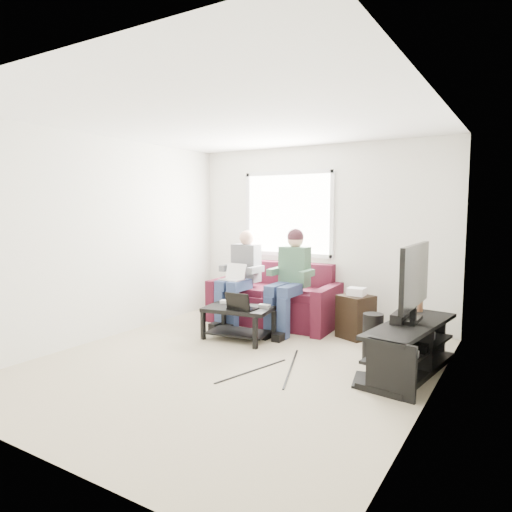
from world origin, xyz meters
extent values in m
plane|color=#C1B596|center=(0.00, 0.00, 0.00)|extent=(4.50, 4.50, 0.00)
plane|color=white|center=(0.00, 0.00, 2.60)|extent=(4.50, 4.50, 0.00)
plane|color=silver|center=(0.00, 2.25, 1.30)|extent=(4.50, 0.00, 4.50)
plane|color=silver|center=(0.00, -2.25, 1.30)|extent=(4.50, 0.00, 4.50)
plane|color=silver|center=(-2.00, 0.00, 1.30)|extent=(0.00, 4.50, 4.50)
plane|color=silver|center=(2.00, 0.00, 1.30)|extent=(0.00, 4.50, 4.50)
cube|color=white|center=(-0.50, 2.24, 1.60)|extent=(1.40, 0.01, 1.20)
cube|color=silver|center=(-0.50, 2.23, 1.60)|extent=(1.48, 0.04, 1.28)
cube|color=#4C1325|center=(-0.49, 1.77, 0.22)|extent=(1.59, 0.89, 0.43)
cube|color=#4C1325|center=(-0.49, 2.13, 0.65)|extent=(1.56, 0.27, 0.44)
cube|color=#4C1325|center=(-1.34, 1.77, 0.31)|extent=(0.19, 0.93, 0.62)
cube|color=#4C1325|center=(0.36, 1.77, 0.31)|extent=(0.19, 0.93, 0.62)
cube|color=#4C1325|center=(-0.87, 1.75, 0.48)|extent=(0.75, 0.74, 0.10)
cube|color=#4C1325|center=(-0.11, 1.75, 0.48)|extent=(0.75, 0.74, 0.10)
cube|color=#32486F|center=(-0.99, 1.32, 0.60)|extent=(0.16, 0.45, 0.14)
cube|color=#32486F|center=(-0.79, 1.32, 0.60)|extent=(0.16, 0.45, 0.14)
cube|color=#32486F|center=(-0.99, 1.14, 0.27)|extent=(0.13, 0.13, 0.53)
cube|color=#32486F|center=(-0.79, 1.14, 0.27)|extent=(0.13, 0.13, 0.53)
cube|color=slate|center=(-0.89, 1.65, 0.88)|extent=(0.40, 0.22, 0.55)
sphere|color=#E0A68C|center=(-0.89, 1.67, 1.25)|extent=(0.22, 0.22, 0.22)
cube|color=#32486F|center=(-0.19, 1.32, 0.60)|extent=(0.16, 0.45, 0.14)
cube|color=#32486F|center=(0.01, 1.32, 0.60)|extent=(0.16, 0.45, 0.14)
cube|color=#32486F|center=(-0.19, 1.14, 0.27)|extent=(0.13, 0.13, 0.53)
cube|color=#32486F|center=(0.01, 1.14, 0.27)|extent=(0.13, 0.13, 0.53)
cube|color=#525455|center=(-0.09, 1.65, 0.88)|extent=(0.40, 0.22, 0.55)
sphere|color=#E0A68C|center=(-0.09, 1.67, 1.25)|extent=(0.22, 0.22, 0.22)
sphere|color=#371B22|center=(-0.09, 1.67, 1.29)|extent=(0.23, 0.23, 0.23)
cube|color=black|center=(-0.46, 0.80, 0.40)|extent=(0.92, 0.65, 0.05)
cube|color=black|center=(-0.46, 0.80, 0.09)|extent=(0.83, 0.56, 0.02)
cube|color=black|center=(-0.86, 0.57, 0.19)|extent=(0.05, 0.05, 0.37)
cube|color=black|center=(-0.07, 0.57, 0.19)|extent=(0.05, 0.05, 0.37)
cube|color=black|center=(-0.86, 1.03, 0.19)|extent=(0.05, 0.05, 0.37)
cube|color=black|center=(-0.07, 1.03, 0.19)|extent=(0.05, 0.05, 0.37)
cube|color=silver|center=(-0.74, 0.92, 0.44)|extent=(0.16, 0.12, 0.04)
cube|color=black|center=(-0.56, 0.98, 0.44)|extent=(0.16, 0.12, 0.04)
cube|color=gray|center=(-0.16, 0.95, 0.44)|extent=(0.15, 0.11, 0.04)
cube|color=black|center=(1.70, 0.73, 0.49)|extent=(0.67, 1.58, 0.04)
cube|color=black|center=(1.70, 0.73, 0.26)|extent=(0.62, 1.51, 0.03)
cube|color=black|center=(1.70, 0.73, 0.03)|extent=(0.67, 1.58, 0.06)
cube|color=black|center=(1.70, -0.01, 0.26)|extent=(0.46, 0.10, 0.51)
cube|color=black|center=(1.70, 1.48, 0.26)|extent=(0.46, 0.10, 0.51)
cube|color=black|center=(1.70, 0.83, 0.53)|extent=(0.12, 0.40, 0.04)
cube|color=black|center=(1.70, 0.83, 0.61)|extent=(0.06, 0.06, 0.12)
cube|color=black|center=(1.70, 0.83, 1.00)|extent=(0.05, 1.10, 0.65)
cube|color=#D63272|center=(1.67, 0.83, 1.00)|extent=(0.01, 1.01, 0.58)
cube|color=black|center=(1.58, 0.83, 0.56)|extent=(0.12, 0.50, 0.10)
cylinder|color=#956040|center=(1.65, 1.36, 0.57)|extent=(0.08, 0.08, 0.12)
cube|color=silver|center=(1.70, 0.33, 0.30)|extent=(0.30, 0.22, 0.06)
cube|color=gray|center=(1.70, 1.03, 0.31)|extent=(0.34, 0.26, 0.08)
cube|color=black|center=(1.70, 0.68, 0.31)|extent=(0.38, 0.30, 0.07)
cylinder|color=black|center=(1.25, 0.94, 0.26)|extent=(0.23, 0.23, 0.52)
cube|color=black|center=(1.36, 0.23, 0.01)|extent=(0.23, 0.45, 0.02)
cube|color=black|center=(0.80, 1.66, 0.28)|extent=(0.38, 0.38, 0.56)
cube|color=silver|center=(0.80, 1.66, 0.61)|extent=(0.22, 0.18, 0.10)
camera|label=1|loc=(2.72, -3.99, 1.69)|focal=32.00mm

